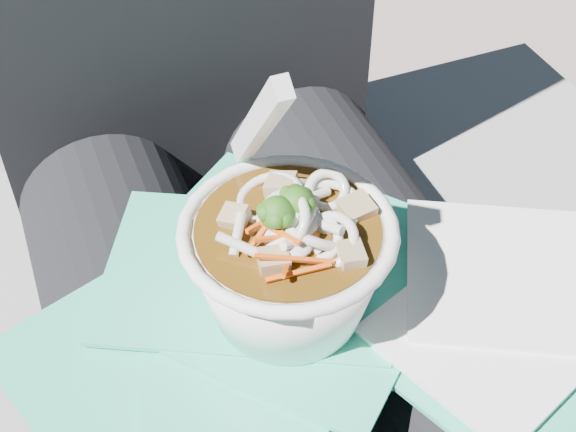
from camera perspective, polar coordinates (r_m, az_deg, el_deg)
name	(u,v)px	position (r m, az deg, el deg)	size (l,w,h in m)	color
stone_ledge	(243,414)	(0.96, -3.21, -13.90)	(1.00, 0.50, 0.46)	gray
lap	(292,361)	(0.62, 0.30, -10.26)	(0.34, 0.48, 0.15)	black
person_body	(251,257)	(0.66, -2.67, -2.96)	(0.34, 0.94, 1.01)	black
plastic_bag	(291,307)	(0.55, 0.19, -6.51)	(0.38, 0.35, 0.02)	#2CBB95
napkins	(494,305)	(0.55, 14.45, -6.17)	(0.20, 0.21, 0.01)	white
udon_bowl	(289,256)	(0.50, 0.05, -2.90)	(0.15, 0.15, 0.19)	white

